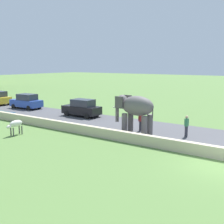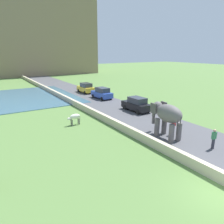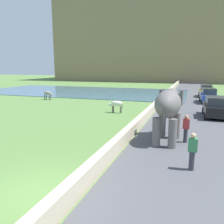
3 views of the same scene
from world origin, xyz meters
The scene contains 13 objects.
ground_plane centered at (0.00, 0.00, 0.00)m, with size 220.00×220.00×0.00m, color #567A3D.
road_surface centered at (5.00, 20.00, 0.03)m, with size 7.00×120.00×0.06m, color #4C4C51.
barrier_wall centered at (1.20, 18.00, 0.37)m, with size 0.40×110.00×0.73m, color beige.
lake centered at (-14.00, 31.32, 0.04)m, with size 36.00×18.00×0.08m, color #426B84.
hill_distant centered at (-6.00, 74.47, 13.13)m, with size 64.00×28.00×26.27m, color #897556.
elephant centered at (3.44, 7.17, 2.04)m, with size 1.53×3.49×2.99m.
person_beside_elephant centered at (4.44, 7.20, 0.87)m, with size 0.36×0.22×1.63m.
person_trailing centered at (4.78, 3.55, 0.87)m, with size 0.36×0.22×1.63m.
car_black centered at (6.58, 15.16, 0.90)m, with size 1.86×4.03×1.80m.
car_yellow centered at (6.58, 29.69, 0.90)m, with size 1.88×4.04×1.80m.
car_blue centered at (6.58, 23.82, 0.90)m, with size 1.94×4.08×1.80m.
cow_white centered at (-1.96, 14.46, 0.84)m, with size 1.39×0.45×1.15m.
cow_grey centered at (-13.35, 20.23, 0.84)m, with size 1.41×0.58×1.15m.
Camera 3 is at (4.59, -5.91, 4.18)m, focal length 37.12 mm.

